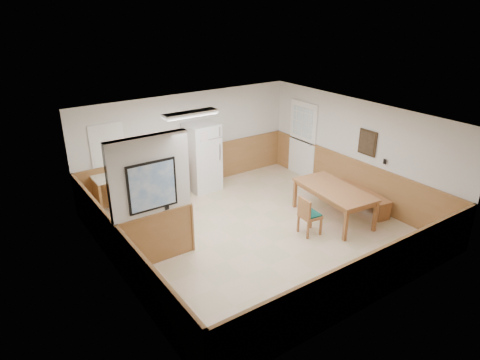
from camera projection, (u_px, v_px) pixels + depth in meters
ground at (257, 231)px, 9.26m from camera, size 6.00×6.00×0.00m
ceiling at (259, 119)px, 8.28m from camera, size 6.00×6.00×0.02m
back_wall at (188, 141)px, 11.05m from camera, size 6.00×0.02×2.50m
right_wall at (357, 151)px, 10.34m from camera, size 0.02×6.00×2.50m
left_wall at (115, 217)px, 7.21m from camera, size 0.02×6.00×2.50m
wainscot_back at (190, 168)px, 11.33m from camera, size 6.00×0.04×1.00m
wainscot_right at (353, 180)px, 10.62m from camera, size 0.04×6.00×1.00m
wainscot_left at (121, 255)px, 7.51m from camera, size 0.04×6.00×1.00m
partition_wall at (152, 203)px, 7.75m from camera, size 1.50×0.20×2.50m
kitchen_counter at (152, 184)px, 10.49m from camera, size 2.20×0.61×1.00m
exterior_door at (302, 140)px, 11.84m from camera, size 0.07×1.02×2.15m
kitchen_window at (107, 145)px, 9.82m from camera, size 0.80×0.04×1.00m
wall_painting at (367, 143)px, 9.97m from camera, size 0.04×0.50×0.60m
fluorescent_fixture at (190, 114)px, 8.87m from camera, size 1.20×0.30×0.09m
refrigerator at (203, 157)px, 11.01m from camera, size 0.81×0.73×1.77m
dining_table at (334, 192)px, 9.56m from camera, size 1.13×1.98×0.75m
dining_bench at (362, 194)px, 10.21m from camera, size 0.61×1.67×0.45m
dining_chair at (307, 213)px, 8.96m from camera, size 0.58×0.44×0.85m
fire_extinguisher at (175, 154)px, 10.54m from camera, size 0.14×0.14×0.47m
soap_bottle at (115, 171)px, 9.79m from camera, size 0.08×0.08×0.19m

